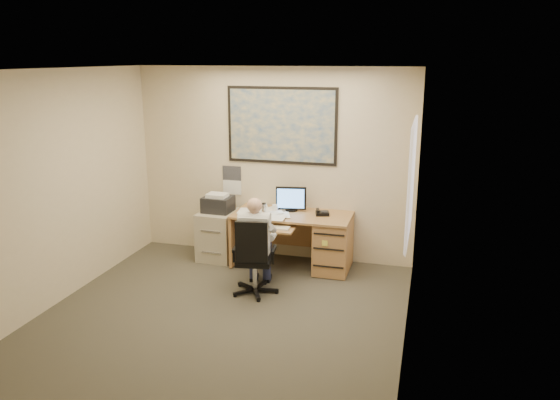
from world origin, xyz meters
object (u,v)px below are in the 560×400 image
(filing_cabinet, at_px, (219,230))
(office_chair, at_px, (253,272))
(desk, at_px, (316,237))
(person, at_px, (255,246))

(filing_cabinet, bearing_deg, office_chair, -48.06)
(desk, relative_size, person, 1.34)
(office_chair, bearing_deg, desk, 53.47)
(filing_cabinet, bearing_deg, person, -45.73)
(filing_cabinet, bearing_deg, desk, 2.46)
(desk, xyz_separation_m, filing_cabinet, (-1.42, 0.00, -0.03))
(desk, height_order, office_chair, desk)
(filing_cabinet, relative_size, person, 0.80)
(filing_cabinet, distance_m, office_chair, 1.37)
(desk, height_order, filing_cabinet, desk)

